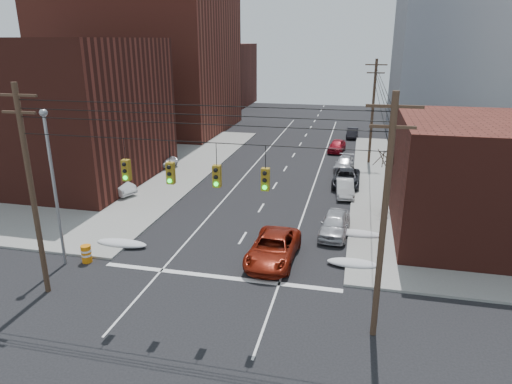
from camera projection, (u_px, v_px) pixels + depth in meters
The scene contains 28 objects.
ground at pixel (175, 348), 19.98m from camera, with size 160.00×160.00×0.00m, color black.
sidewalk_nw at pixel (41, 161), 50.59m from camera, with size 40.00×40.00×0.15m, color gray.
building_brick_tall at pixel (141, 23), 64.61m from camera, with size 24.00×20.00×30.00m, color maroon.
building_brick_near at pixel (42, 110), 42.87m from camera, with size 20.00×16.00×13.00m, color #4C1D16.
building_brick_far at pixel (194, 75), 91.93m from camera, with size 22.00×18.00×12.00m, color #4C1D16.
building_office at pixel (498, 43), 52.05m from camera, with size 22.00×20.00×25.00m, color gray.
building_glass at pixel (467, 51), 76.14m from camera, with size 20.00×18.00×22.00m, color gray.
utility_pole_left at pixel (32, 189), 22.70m from camera, with size 2.20×0.28×11.00m.
utility_pole_right at pixel (384, 217), 19.13m from camera, with size 2.20×0.28×11.00m.
utility_pole_far at pixel (373, 110), 47.78m from camera, with size 2.20×0.28×11.00m.
traffic_signals at pixel (193, 173), 20.43m from camera, with size 17.00×0.42×2.02m.
street_light at pixel (53, 176), 25.76m from camera, with size 0.44×0.44×9.32m.
bare_tree at pixel (386, 181), 35.72m from camera, with size 2.09×2.20×4.93m.
snow_nw at pixel (122, 243), 29.79m from camera, with size 3.50×1.08×0.42m, color silver.
snow_ne at pixel (352, 263), 27.15m from camera, with size 3.00×1.08×0.42m, color silver.
snow_east_far at pixel (354, 233), 31.30m from camera, with size 4.00×1.08×0.42m, color silver.
red_pickup at pixel (273, 248), 27.69m from camera, with size 2.68×5.82×1.62m, color maroon.
parked_car_a at pixel (335, 224), 31.39m from camera, with size 1.87×4.66×1.59m, color #B8B9BE.
parked_car_b at pixel (345, 188), 39.28m from camera, with size 1.44×4.12×1.36m, color silver.
parked_car_c at pixel (346, 178), 41.97m from camera, with size 2.44×5.30×1.47m, color black.
parked_car_d at pixel (344, 164), 47.14m from camera, with size 1.82×4.48×1.30m, color #A9A9AE.
parked_car_e at pixel (337, 146), 54.64m from camera, with size 1.72×4.27×1.46m, color maroon.
parked_car_f at pixel (352, 133), 62.39m from camera, with size 1.42×4.08×1.35m, color black.
lot_car_a at pixel (113, 185), 39.47m from camera, with size 1.59×4.55×1.50m, color silver.
lot_car_b at pixel (157, 158), 48.35m from camera, with size 2.39×5.19×1.44m, color silver.
lot_car_c at pixel (91, 178), 41.51m from camera, with size 2.09×5.15×1.49m, color black.
lot_car_d at pixel (100, 157), 49.17m from camera, with size 1.45×3.61×1.23m, color #A5A6AA.
construction_barrel at pixel (86, 254), 27.57m from camera, with size 0.63×0.63×1.09m.
Camera 1 is at (7.19, -15.55, 12.88)m, focal length 32.00 mm.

